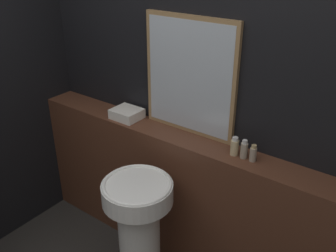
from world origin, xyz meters
TOP-DOWN VIEW (x-y plane):
  - wall_back at (0.00, 1.49)m, footprint 8.00×0.06m
  - vanity_counter at (0.00, 1.35)m, footprint 2.44×0.23m
  - pedestal_sink at (-0.03, 0.93)m, footprint 0.42×0.42m
  - mirror at (-0.03, 1.44)m, footprint 0.65×0.03m
  - towel_stack at (-0.48, 1.35)m, footprint 0.20×0.17m
  - shampoo_bottle at (0.36, 1.35)m, footprint 0.05×0.05m
  - conditioner_bottle at (0.42, 1.35)m, footprint 0.04×0.04m
  - lotion_bottle at (0.48, 1.35)m, footprint 0.04×0.04m

SIDE VIEW (x-z plane):
  - vanity_counter at x=0.00m, z-range 0.00..0.98m
  - pedestal_sink at x=-0.03m, z-range 0.08..0.94m
  - towel_stack at x=-0.48m, z-range 0.98..1.05m
  - lotion_bottle at x=0.48m, z-range 0.98..1.08m
  - shampoo_bottle at x=0.36m, z-range 0.98..1.09m
  - conditioner_bottle at x=0.42m, z-range 0.98..1.09m
  - wall_back at x=0.00m, z-range 0.00..2.50m
  - mirror at x=-0.03m, z-range 0.98..1.73m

